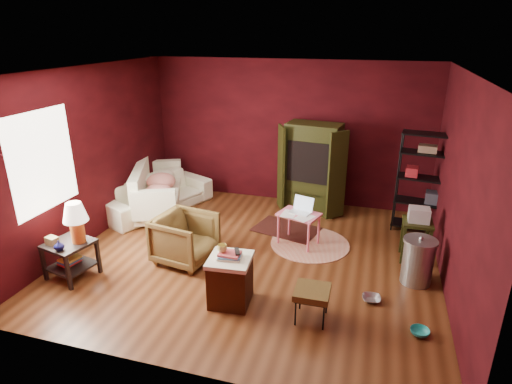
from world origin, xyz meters
The scene contains 18 objects.
room centered at (-0.04, -0.01, 1.40)m, with size 5.54×5.04×2.84m.
sofa centered at (-2.30, 1.24, 0.43)m, with size 2.18×0.64×0.85m, color white.
armchair centered at (-0.93, -0.40, 0.41)m, with size 0.79×0.74×0.81m, color black.
pet_bowl_steel centered at (1.82, -0.68, 0.12)m, with size 0.24×0.06×0.24m, color #AEAFB5.
pet_bowl_turquoise centered at (2.39, -1.20, 0.11)m, with size 0.22×0.07×0.22m, color #27BAB7.
vase centered at (-2.26, -1.48, 0.61)m, with size 0.14×0.14×0.14m, color #0C0D40.
mug centered at (-0.03, -1.22, 0.78)m, with size 0.12×0.10×0.12m, color #D4C367.
side_table centered at (-2.23, -1.23, 0.67)m, with size 0.68×0.68×1.12m.
sofa_cushions centered at (-2.31, 1.23, 0.40)m, with size 1.47×2.11×0.83m.
hamper centered at (0.07, -1.21, 0.34)m, with size 0.57×0.57×0.74m.
footstool centered at (1.13, -1.27, 0.37)m, with size 0.42×0.42×0.42m.
rug_round centered at (0.79, 0.65, 0.01)m, with size 1.42×1.42×0.01m.
rug_oriental centered at (0.30, 1.06, 0.01)m, with size 1.23×0.97×0.01m.
laptop_desk centered at (0.60, 0.62, 0.49)m, with size 0.74×0.63×0.78m.
tv_armoire centered at (0.56, 2.06, 0.89)m, with size 1.33×0.83×1.71m.
wire_shelving centered at (2.51, 1.70, 0.95)m, with size 0.89×0.47×1.74m.
small_stand centered at (2.39, 0.62, 0.64)m, with size 0.43×0.43×0.85m.
trash_can centered at (2.39, -0.05, 0.33)m, with size 0.51×0.51×0.71m.
Camera 1 is at (1.70, -5.61, 3.31)m, focal length 30.00 mm.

